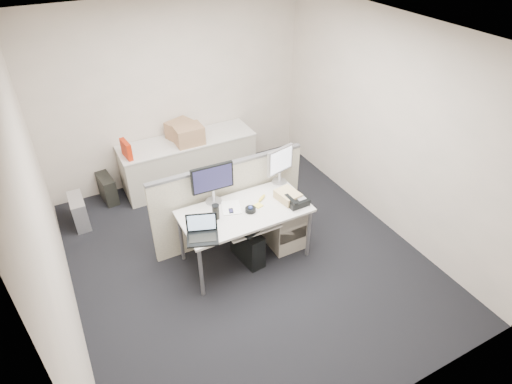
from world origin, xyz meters
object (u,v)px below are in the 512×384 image
monitor_main (213,184)px  desk_phone (297,201)px  desk (245,215)px  laptop (202,230)px

monitor_main → desk_phone: (0.85, -0.50, -0.21)m
desk → laptop: laptop is taller
monitor_main → desk_phone: monitor_main is taller
desk → desk_phone: desk_phone is taller
laptop → desk_phone: (1.22, 0.07, -0.09)m
laptop → desk_phone: bearing=23.1°
desk_phone → desk: bearing=161.6°
laptop → desk_phone: size_ratio=1.36×
monitor_main → desk_phone: 1.01m
desk → desk_phone: 0.64m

